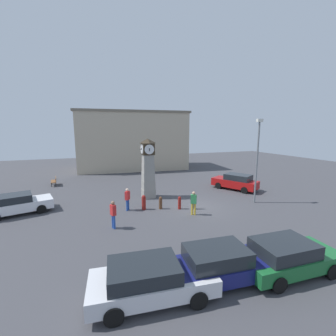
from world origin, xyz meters
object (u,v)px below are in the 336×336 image
Objects in this scene: bench at (54,181)px; street_lamp_far_side at (257,156)px; bollard_near_tower at (195,202)px; pedestrian_crossing_lot at (127,198)px; car_silver_hatch at (236,182)px; bollard_end_row at (144,202)px; car_by_building at (287,256)px; car_far_lot at (17,204)px; bollard_mid_row at (179,203)px; clock_tower at (148,169)px; car_near_tower at (221,264)px; bollard_far_row at (161,203)px; pedestrian_near_bench at (113,213)px; car_navy_sedan at (150,279)px; pedestrian_by_cars at (194,202)px.

street_lamp_far_side is at bearing -36.58° from bench.
pedestrian_crossing_lot is (-4.85, 1.47, 0.43)m from bollard_near_tower.
bollard_end_row is at bearing -166.19° from car_silver_hatch.
car_far_lot is at bearing 137.13° from car_by_building.
bollard_mid_row is at bearing -156.23° from car_silver_hatch.
clock_tower is 10.12m from car_far_lot.
bollard_near_tower is (2.52, -4.14, -2.04)m from clock_tower.
car_near_tower is 2.72× the size of bench.
pedestrian_near_bench reaches higher than bollard_far_row.
bollard_mid_row is at bearing 60.70° from car_navy_sedan.
bollard_end_row is at bearing -10.81° from pedestrian_crossing_lot.
pedestrian_crossing_lot reaches higher than bollard_far_row.
car_far_lot is 2.70× the size of pedestrian_near_bench.
street_lamp_far_side reaches higher than bollard_far_row.
car_by_building is at bearing -83.65° from pedestrian_by_cars.
clock_tower is at bearing 150.69° from street_lamp_far_side.
bollard_mid_row is at bearing -15.69° from pedestrian_crossing_lot.
car_navy_sedan is 2.67× the size of pedestrian_near_bench.
clock_tower is 5.74m from pedestrian_by_cars.
bollard_far_row is 8.73m from car_near_tower.
car_near_tower reaches higher than bollard_mid_row.
bollard_near_tower is 5.08m from pedestrian_crossing_lot.
car_silver_hatch is at bearing 51.38° from car_near_tower.
pedestrian_near_bench is (4.79, -13.23, 0.48)m from bench.
car_silver_hatch is at bearing 33.95° from pedestrian_by_cars.
bollard_mid_row reaches higher than bench.
car_near_tower is 2.64× the size of pedestrian_crossing_lot.
pedestrian_near_bench is (-5.13, -1.78, 0.50)m from bollard_mid_row.
bollard_mid_row is 0.22× the size of car_near_tower.
street_lamp_far_side is (-1.08, -4.04, 3.11)m from car_silver_hatch.
bollard_near_tower is at bearing 91.38° from car_by_building.
bollard_end_row is 0.24× the size of car_silver_hatch.
clock_tower is 3.71m from bollard_end_row.
bollard_near_tower is 0.61× the size of pedestrian_near_bench.
bollard_end_row is 0.68× the size of bench.
clock_tower is 11.66m from bench.
pedestrian_near_bench reaches higher than pedestrian_crossing_lot.
car_far_lot is 7.90m from pedestrian_near_bench.
bollard_mid_row is 1.45m from bollard_far_row.
bollard_end_row is at bearing -14.24° from car_far_lot.
bollard_mid_row is at bearing 78.55° from car_near_tower.
car_silver_hatch reaches higher than bollard_end_row.
bollard_far_row is 0.22× the size of car_by_building.
bollard_near_tower is 8.27m from car_by_building.
bollard_near_tower is at bearing 70.67° from car_near_tower.
clock_tower is 4.65× the size of bollard_end_row.
pedestrian_near_bench is (-0.58, 6.35, 0.28)m from car_navy_sedan.
car_by_building is at bearing -117.62° from car_silver_hatch.
bollard_mid_row is 0.23× the size of car_by_building.
pedestrian_crossing_lot is (1.36, 2.83, -0.03)m from pedestrian_near_bench.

